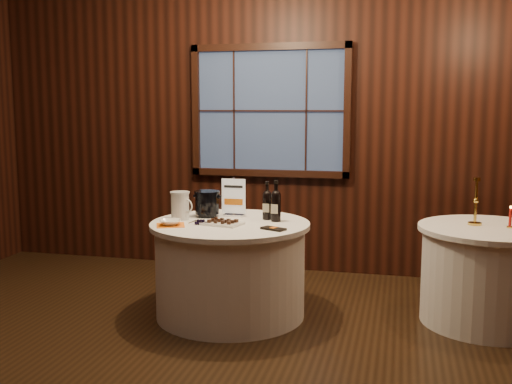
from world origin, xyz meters
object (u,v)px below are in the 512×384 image
(grape_bunch, at_px, (200,222))
(red_candle, at_px, (510,219))
(ice_bucket, at_px, (207,203))
(chocolate_plate, at_px, (222,222))
(sign_stand, at_px, (234,203))
(port_bottle_left, at_px, (267,203))
(side_table, at_px, (487,275))
(chocolate_box, at_px, (273,229))
(cracker_bowl, at_px, (170,222))
(brass_candlestick, at_px, (476,208))
(glass_pitcher, at_px, (180,205))
(main_table, at_px, (230,269))
(port_bottle_right, at_px, (276,204))

(grape_bunch, relative_size, red_candle, 0.95)
(ice_bucket, distance_m, chocolate_plate, 0.39)
(sign_stand, xyz_separation_m, port_bottle_left, (0.30, -0.07, 0.02))
(sign_stand, relative_size, chocolate_plate, 0.98)
(side_table, xyz_separation_m, grape_bunch, (-2.20, -0.45, 0.40))
(side_table, bearing_deg, grape_bunch, -168.52)
(ice_bucket, bearing_deg, red_candle, 2.38)
(grape_bunch, distance_m, red_candle, 2.38)
(chocolate_plate, height_order, red_candle, red_candle)
(chocolate_box, xyz_separation_m, cracker_bowl, (-0.81, -0.03, 0.02))
(brass_candlestick, bearing_deg, port_bottle_left, -174.40)
(port_bottle_left, distance_m, glass_pitcher, 0.71)
(main_table, xyz_separation_m, port_bottle_left, (0.26, 0.19, 0.52))
(port_bottle_left, bearing_deg, port_bottle_right, -33.96)
(grape_bunch, xyz_separation_m, brass_candlestick, (2.09, 0.50, 0.12))
(sign_stand, height_order, ice_bucket, sign_stand)
(main_table, xyz_separation_m, chocolate_plate, (-0.03, -0.11, 0.40))
(glass_pitcher, xyz_separation_m, cracker_bowl, (0.02, -0.26, -0.09))
(chocolate_plate, bearing_deg, brass_candlestick, 13.59)
(chocolate_plate, relative_size, glass_pitcher, 1.46)
(side_table, height_order, chocolate_box, chocolate_box)
(sign_stand, bearing_deg, red_candle, 0.70)
(main_table, distance_m, cracker_bowl, 0.63)
(brass_candlestick, bearing_deg, main_table, -169.39)
(cracker_bowl, bearing_deg, main_table, 29.46)
(chocolate_box, bearing_deg, chocolate_plate, -166.98)
(grape_bunch, bearing_deg, chocolate_box, -5.69)
(side_table, bearing_deg, port_bottle_left, -176.52)
(ice_bucket, xyz_separation_m, glass_pitcher, (-0.17, -0.17, 0.00))
(chocolate_box, relative_size, red_candle, 1.09)
(sign_stand, distance_m, ice_bucket, 0.22)
(sign_stand, relative_size, ice_bucket, 1.51)
(main_table, bearing_deg, cracker_bowl, -150.54)
(main_table, xyz_separation_m, sign_stand, (-0.04, 0.26, 0.50))
(port_bottle_left, relative_size, chocolate_box, 1.69)
(main_table, bearing_deg, chocolate_box, -27.29)
(chocolate_plate, distance_m, grape_bunch, 0.17)
(side_table, relative_size, port_bottle_left, 3.45)
(port_bottle_right, relative_size, chocolate_box, 1.79)
(main_table, distance_m, sign_stand, 0.56)
(side_table, xyz_separation_m, cracker_bowl, (-2.42, -0.53, 0.41))
(grape_bunch, bearing_deg, port_bottle_left, 36.56)
(main_table, xyz_separation_m, ice_bucket, (-0.26, 0.20, 0.50))
(port_bottle_left, xyz_separation_m, grape_bunch, (-0.46, -0.34, -0.12))
(ice_bucket, relative_size, glass_pitcher, 0.95)
(port_bottle_left, relative_size, ice_bucket, 1.43)
(red_candle, bearing_deg, chocolate_box, -163.93)
(sign_stand, height_order, grape_bunch, sign_stand)
(red_candle, bearing_deg, side_table, 178.01)
(sign_stand, relative_size, port_bottle_right, 0.99)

